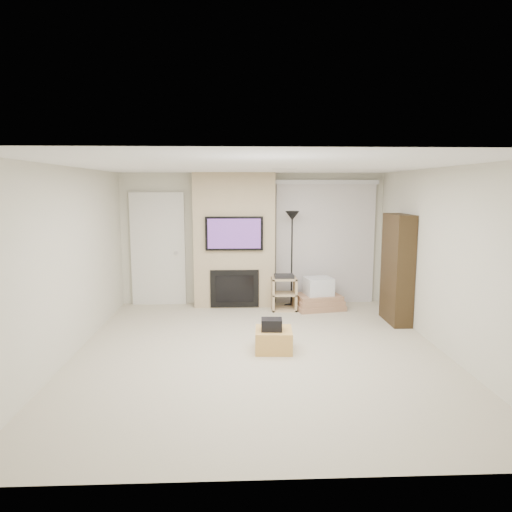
{
  "coord_description": "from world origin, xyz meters",
  "views": [
    {
      "loc": [
        -0.3,
        -5.95,
        2.22
      ],
      "look_at": [
        0.0,
        1.2,
        1.15
      ],
      "focal_mm": 32.0,
      "sensor_mm": 36.0,
      "label": 1
    }
  ],
  "objects_px": {
    "floor_lamp": "(292,232)",
    "box_stack": "(318,297)",
    "ottoman": "(274,340)",
    "av_stand": "(284,291)",
    "bookshelf": "(397,269)"
  },
  "relations": [
    {
      "from": "av_stand",
      "to": "ottoman",
      "type": "bearing_deg",
      "value": -99.65
    },
    {
      "from": "ottoman",
      "to": "av_stand",
      "type": "bearing_deg",
      "value": 80.35
    },
    {
      "from": "floor_lamp",
      "to": "bookshelf",
      "type": "xyz_separation_m",
      "value": [
        1.62,
        -1.05,
        -0.52
      ]
    },
    {
      "from": "floor_lamp",
      "to": "av_stand",
      "type": "distance_m",
      "value": 1.11
    },
    {
      "from": "box_stack",
      "to": "floor_lamp",
      "type": "bearing_deg",
      "value": 162.38
    },
    {
      "from": "ottoman",
      "to": "box_stack",
      "type": "relative_size",
      "value": 0.51
    },
    {
      "from": "box_stack",
      "to": "ottoman",
      "type": "bearing_deg",
      "value": -114.81
    },
    {
      "from": "box_stack",
      "to": "bookshelf",
      "type": "xyz_separation_m",
      "value": [
        1.14,
        -0.89,
        0.68
      ]
    },
    {
      "from": "av_stand",
      "to": "box_stack",
      "type": "height_order",
      "value": "av_stand"
    },
    {
      "from": "ottoman",
      "to": "av_stand",
      "type": "height_order",
      "value": "av_stand"
    },
    {
      "from": "floor_lamp",
      "to": "box_stack",
      "type": "bearing_deg",
      "value": -17.62
    },
    {
      "from": "av_stand",
      "to": "box_stack",
      "type": "distance_m",
      "value": 0.66
    },
    {
      "from": "floor_lamp",
      "to": "bookshelf",
      "type": "bearing_deg",
      "value": -32.85
    },
    {
      "from": "ottoman",
      "to": "bookshelf",
      "type": "distance_m",
      "value": 2.61
    },
    {
      "from": "ottoman",
      "to": "av_stand",
      "type": "distance_m",
      "value": 2.15
    }
  ]
}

